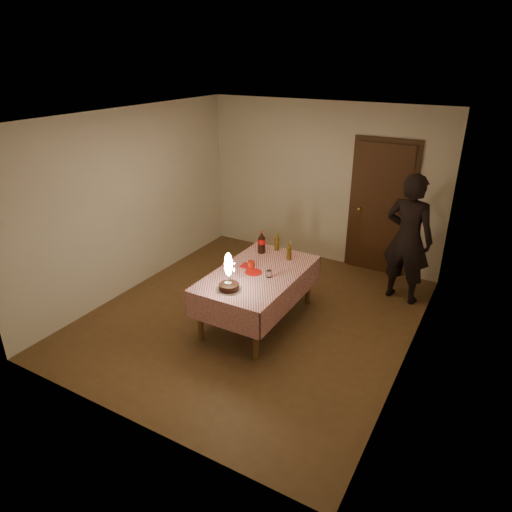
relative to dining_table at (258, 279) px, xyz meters
name	(u,v)px	position (x,y,z in m)	size (l,w,h in m)	color
ground	(253,316)	(-0.10, 0.06, -0.61)	(4.00, 4.50, 0.01)	brown
room_shell	(259,197)	(-0.07, 0.13, 1.04)	(4.04, 4.54, 2.62)	beige
dining_table	(258,279)	(0.00, 0.00, 0.00)	(1.02, 1.72, 0.71)	brown
birthday_cake	(229,279)	(-0.07, -0.57, 0.23)	(0.30, 0.30, 0.47)	white
red_plate	(253,272)	(-0.04, -0.04, 0.10)	(0.22, 0.22, 0.01)	red
red_cup	(251,265)	(-0.14, 0.06, 0.15)	(0.08, 0.08, 0.10)	#AA1D0B
clear_cup	(269,274)	(0.19, -0.05, 0.14)	(0.07, 0.07, 0.09)	white
napkin_stack	(247,266)	(-0.21, 0.07, 0.11)	(0.15, 0.15, 0.02)	#A61314
cola_bottle	(262,242)	(-0.26, 0.57, 0.25)	(0.10, 0.10, 0.32)	black
amber_bottle_left	(277,242)	(-0.12, 0.75, 0.21)	(0.06, 0.06, 0.26)	#523A0E
amber_bottle_right	(289,251)	(0.17, 0.54, 0.21)	(0.06, 0.06, 0.26)	#523A0E
photographer	(408,239)	(1.50, 1.54, 0.31)	(0.73, 0.54, 1.84)	black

